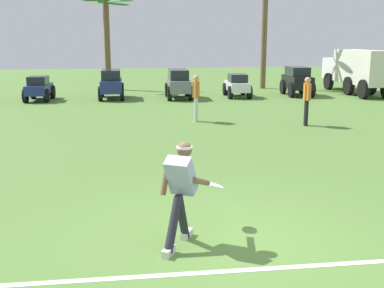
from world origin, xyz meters
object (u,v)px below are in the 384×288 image
Objects in this scene: teammate_near_sideline at (307,96)px; parked_car_slot_g at (297,80)px; frisbee_thrower at (181,188)px; parked_car_slot_c at (39,88)px; palm_tree_left_of_centre at (264,17)px; teammate_midfield at (196,94)px; box_truck at (356,69)px; parked_car_slot_f at (237,85)px; parked_car_slot_e at (178,83)px; palm_tree_far_left at (107,30)px; parked_car_slot_d at (111,83)px; frisbee_in_flight at (214,185)px.

teammate_near_sideline reaches higher than parked_car_slot_g.
teammate_near_sideline is (5.27, 8.40, 0.15)m from frisbee_thrower.
parked_car_slot_c is 12.59m from palm_tree_left_of_centre.
teammate_midfield is 0.26× the size of box_truck.
palm_tree_left_of_centre reaches higher than frisbee_thrower.
parked_car_slot_e is at bearing -178.50° from parked_car_slot_f.
parked_car_slot_e reaches higher than parked_car_slot_f.
teammate_midfield is 6.50m from parked_car_slot_e.
box_truck reaches higher than teammate_near_sideline.
box_truck is at bearing 36.67° from teammate_midfield.
palm_tree_left_of_centre is (8.53, -0.86, 0.71)m from palm_tree_far_left.
parked_car_slot_e is at bearing -7.56° from parked_car_slot_d.
teammate_midfield is 0.31× the size of palm_tree_far_left.
teammate_midfield reaches higher than parked_car_slot_e.
teammate_midfield is at bearing 81.82° from frisbee_in_flight.
teammate_midfield is at bearing 158.17° from teammate_near_sideline.
box_truck reaches higher than frisbee_thrower.
frisbee_thrower is 0.62× the size of parked_car_slot_c.
teammate_near_sideline is 8.42m from parked_car_slot_e.
parked_car_slot_d is (3.24, 0.17, 0.16)m from parked_car_slot_c.
parked_car_slot_e is (-3.08, 7.84, -0.22)m from teammate_near_sideline.
frisbee_thrower is 0.27× the size of palm_tree_far_left.
parked_car_slot_f is (5.95, -0.34, -0.16)m from parked_car_slot_d.
parked_car_slot_d is at bearing 95.29° from frisbee_in_flight.
parked_car_slot_d is 1.07× the size of parked_car_slot_f.
box_truck is at bearing -18.37° from palm_tree_far_left.
parked_car_slot_g is at bearing 70.49° from teammate_near_sideline.
palm_tree_far_left is (-6.10, 4.58, 2.63)m from parked_car_slot_f.
frisbee_in_flight is 15.73m from parked_car_slot_e.
parked_car_slot_d is at bearing 93.09° from frisbee_thrower.
parked_car_slot_c is (-9.41, 8.08, -0.38)m from teammate_near_sideline.
palm_tree_far_left is (-12.40, 4.12, 1.96)m from box_truck.
teammate_midfield is 9.12m from parked_car_slot_g.
teammate_midfield is at bearing -132.92° from parked_car_slot_g.
palm_tree_far_left is at bearing 104.84° from teammate_midfield.
parked_car_slot_c is 9.19m from parked_car_slot_f.
parked_car_slot_c is 0.36× the size of palm_tree_left_of_centre.
box_truck reaches higher than teammate_midfield.
frisbee_thrower reaches higher than parked_car_slot_c.
parked_car_slot_d and parked_car_slot_e have the same top height.
parked_car_slot_f is 5.55m from palm_tree_left_of_centre.
teammate_near_sideline is 0.69× the size of parked_car_slot_c.
teammate_near_sideline is 1.00× the size of teammate_midfield.
palm_tree_left_of_centre is at bearing 70.49° from frisbee_in_flight.
parked_car_slot_c is 6.00m from palm_tree_far_left.
frisbee_in_flight is at bearing -123.61° from box_truck.
teammate_near_sideline is at bearing -100.74° from palm_tree_left_of_centre.
parked_car_slot_g is at bearing 2.06° from parked_car_slot_f.
parked_car_slot_e is 6.19m from palm_tree_far_left.
frisbee_in_flight is 0.14× the size of parked_car_slot_c.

